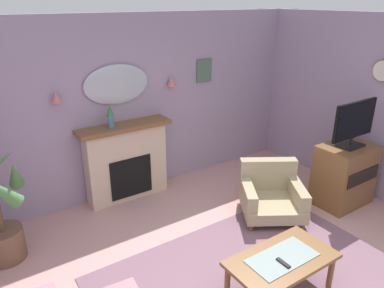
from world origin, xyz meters
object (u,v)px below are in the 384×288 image
object	(u,v)px
coffee_table	(282,263)
wall_sconce_right	(171,81)
framed_picture	(204,70)
tv_cabinet	(344,175)
fireplace	(127,162)
tv_remote	(283,263)
armchair_in_corner	(271,193)
wall_mirror	(117,84)
wall_clock	(383,71)
wall_sconce_left	(56,97)
mantel_vase_left	(110,115)
tv_flatscreen	(354,123)

from	to	relation	value
coffee_table	wall_sconce_right	bearing A→B (deg)	81.66
framed_picture	tv_cabinet	bearing A→B (deg)	-63.07
fireplace	tv_remote	world-z (taller)	fireplace
tv_cabinet	armchair_in_corner	bearing A→B (deg)	160.43
tv_cabinet	tv_remote	bearing A→B (deg)	-158.62
wall_mirror	wall_clock	distance (m)	3.68
coffee_table	armchair_in_corner	xyz separation A→B (m)	(1.02, 1.16, -0.08)
fireplace	armchair_in_corner	distance (m)	2.13
fireplace	wall_sconce_left	distance (m)	1.38
wall_sconce_left	tv_remote	size ratio (longest dim) A/B	0.88
wall_sconce_right	armchair_in_corner	size ratio (longest dim) A/B	0.13
framed_picture	coffee_table	bearing A→B (deg)	-110.45
wall_mirror	coffee_table	xyz separation A→B (m)	(0.44, -2.82, -1.33)
wall_sconce_right	wall_mirror	bearing A→B (deg)	176.63
mantel_vase_left	wall_sconce_right	world-z (taller)	wall_sconce_right
mantel_vase_left	wall_clock	size ratio (longest dim) A/B	1.09
wall_sconce_left	tv_remote	bearing A→B (deg)	-66.55
fireplace	framed_picture	distance (m)	1.91
wall_mirror	wall_sconce_left	size ratio (longest dim) A/B	6.86
wall_mirror	tv_flatscreen	distance (m)	3.31
tv_remote	framed_picture	bearing A→B (deg)	68.96
wall_mirror	wall_sconce_left	xyz separation A→B (m)	(-0.85, -0.05, -0.05)
wall_sconce_left	wall_clock	size ratio (longest dim) A/B	0.45
wall_clock	mantel_vase_left	bearing A→B (deg)	150.05
framed_picture	tv_remote	size ratio (longest dim) A/B	2.25
wall_sconce_left	wall_clock	xyz separation A→B (m)	(3.90, -2.00, 0.24)
fireplace	wall_clock	size ratio (longest dim) A/B	4.39
tv_cabinet	tv_flatscreen	world-z (taller)	tv_flatscreen
mantel_vase_left	armchair_in_corner	world-z (taller)	mantel_vase_left
mantel_vase_left	wall_mirror	xyz separation A→B (m)	(0.20, 0.17, 0.37)
framed_picture	tv_flatscreen	bearing A→B (deg)	-63.30
fireplace	tv_remote	xyz separation A→B (m)	(0.38, -2.75, -0.12)
mantel_vase_left	armchair_in_corner	xyz separation A→B (m)	(1.67, -1.49, -1.04)
tv_cabinet	wall_clock	bearing A→B (deg)	0.13
wall_sconce_right	tv_cabinet	xyz separation A→B (m)	(1.69, -2.00, -1.21)
framed_picture	tv_flatscreen	size ratio (longest dim) A/B	0.43
wall_mirror	wall_clock	world-z (taller)	wall_clock
wall_sconce_left	wall_mirror	bearing A→B (deg)	3.37
fireplace	mantel_vase_left	distance (m)	0.80
wall_sconce_right	wall_clock	distance (m)	2.98
fireplace	framed_picture	size ratio (longest dim) A/B	3.78
wall_clock	tv_cabinet	xyz separation A→B (m)	(-0.51, -0.00, -1.45)
wall_sconce_right	tv_remote	distance (m)	3.12
tv_remote	tv_flatscreen	size ratio (longest dim) A/B	0.19
armchair_in_corner	tv_remote	bearing A→B (deg)	-131.33
wall_mirror	wall_clock	bearing A→B (deg)	-33.81
wall_sconce_right	armchair_in_corner	world-z (taller)	wall_sconce_right
framed_picture	mantel_vase_left	bearing A→B (deg)	-173.96
coffee_table	tv_cabinet	distance (m)	2.24
wall_clock	tv_cabinet	world-z (taller)	wall_clock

